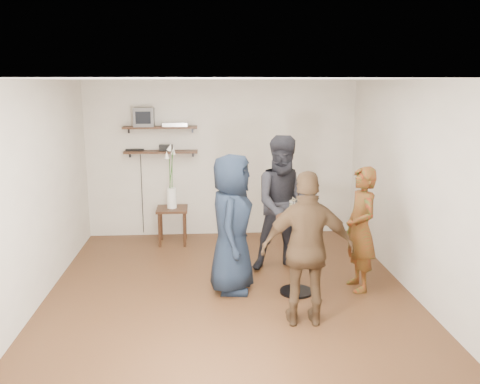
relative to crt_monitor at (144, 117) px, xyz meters
name	(u,v)px	position (x,y,z in m)	size (l,w,h in m)	color
room	(229,190)	(1.25, -2.38, -0.72)	(4.58, 5.08, 2.68)	#3F2014
shelf_upper	(160,127)	(0.25, 0.00, -0.17)	(1.20, 0.25, 0.04)	black
shelf_lower	(161,152)	(0.25, 0.00, -0.57)	(1.20, 0.25, 0.04)	black
crt_monitor	(144,117)	(0.00, 0.00, 0.00)	(0.32, 0.30, 0.30)	#59595B
dvd_deck	(175,124)	(0.49, 0.00, -0.12)	(0.40, 0.24, 0.06)	silver
radio	(166,148)	(0.33, 0.00, -0.50)	(0.22, 0.10, 0.10)	black
power_strip	(135,150)	(-0.18, 0.05, -0.54)	(0.30, 0.05, 0.03)	black
side_table	(172,214)	(0.43, -0.37, -1.52)	(0.50, 0.50, 0.59)	black
vase_lilies	(171,188)	(0.43, -0.37, -1.09)	(0.20, 0.21, 1.06)	white
drinks_table	(297,245)	(2.08, -2.49, -1.39)	(0.54, 0.54, 0.98)	black
wine_glass_fl	(292,206)	(2.00, -2.52, -0.89)	(0.07, 0.07, 0.22)	silver
wine_glass_fr	(304,206)	(2.14, -2.52, -0.90)	(0.07, 0.07, 0.21)	silver
wine_glass_bl	(295,204)	(2.05, -2.42, -0.90)	(0.07, 0.07, 0.20)	silver
wine_glass_br	(300,206)	(2.10, -2.47, -0.91)	(0.06, 0.06, 0.19)	silver
person_plaid	(361,229)	(2.89, -2.40, -1.23)	(0.57, 0.38, 1.57)	#A91D13
person_dark	(285,204)	(2.05, -1.68, -1.08)	(0.91, 0.71, 1.88)	black
person_navy	(232,224)	(1.29, -2.34, -1.15)	(0.85, 0.55, 1.73)	black
person_brown	(308,249)	(2.04, -3.29, -1.18)	(0.98, 0.41, 1.68)	#46301E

